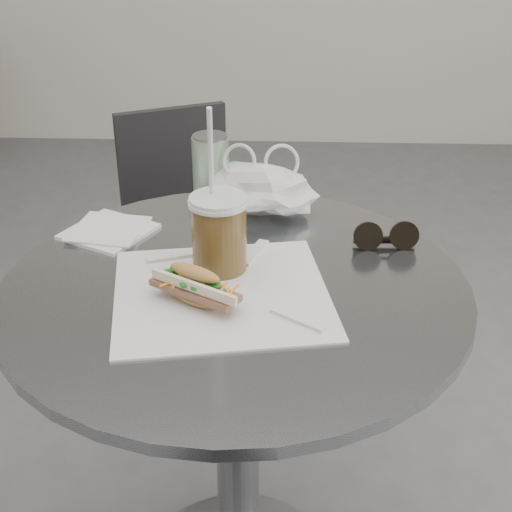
{
  "coord_description": "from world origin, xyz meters",
  "views": [
    {
      "loc": [
        0.07,
        -0.79,
        1.33
      ],
      "look_at": [
        0.03,
        0.2,
        0.79
      ],
      "focal_mm": 50.0,
      "sensor_mm": 36.0,
      "label": 1
    }
  ],
  "objects_px": {
    "chair_far": "(192,264)",
    "sunglasses": "(386,238)",
    "banh_mi": "(195,287)",
    "drink_can": "(211,169)",
    "iced_coffee": "(219,233)",
    "cafe_table": "(237,413)"
  },
  "relations": [
    {
      "from": "drink_can",
      "to": "banh_mi",
      "type": "bearing_deg",
      "value": -88.13
    },
    {
      "from": "chair_far",
      "to": "iced_coffee",
      "type": "xyz_separation_m",
      "value": [
        0.15,
        -0.73,
        0.47
      ]
    },
    {
      "from": "sunglasses",
      "to": "drink_can",
      "type": "height_order",
      "value": "drink_can"
    },
    {
      "from": "drink_can",
      "to": "chair_far",
      "type": "bearing_deg",
      "value": 103.82
    },
    {
      "from": "iced_coffee",
      "to": "sunglasses",
      "type": "distance_m",
      "value": 0.3
    },
    {
      "from": "cafe_table",
      "to": "chair_far",
      "type": "bearing_deg",
      "value": 103.06
    },
    {
      "from": "banh_mi",
      "to": "drink_can",
      "type": "xyz_separation_m",
      "value": [
        -0.01,
        0.39,
        0.04
      ]
    },
    {
      "from": "chair_far",
      "to": "iced_coffee",
      "type": "height_order",
      "value": "iced_coffee"
    },
    {
      "from": "cafe_table",
      "to": "sunglasses",
      "type": "distance_m",
      "value": 0.41
    },
    {
      "from": "drink_can",
      "to": "sunglasses",
      "type": "bearing_deg",
      "value": -30.43
    },
    {
      "from": "chair_far",
      "to": "sunglasses",
      "type": "distance_m",
      "value": 0.88
    },
    {
      "from": "banh_mi",
      "to": "drink_can",
      "type": "distance_m",
      "value": 0.39
    },
    {
      "from": "chair_far",
      "to": "iced_coffee",
      "type": "bearing_deg",
      "value": 77.34
    },
    {
      "from": "banh_mi",
      "to": "sunglasses",
      "type": "xyz_separation_m",
      "value": [
        0.31,
        0.2,
        -0.01
      ]
    },
    {
      "from": "cafe_table",
      "to": "drink_can",
      "type": "relative_size",
      "value": 5.51
    },
    {
      "from": "chair_far",
      "to": "sunglasses",
      "type": "bearing_deg",
      "value": 99.83
    },
    {
      "from": "banh_mi",
      "to": "iced_coffee",
      "type": "relative_size",
      "value": 0.66
    },
    {
      "from": "chair_far",
      "to": "cafe_table",
      "type": "bearing_deg",
      "value": 78.71
    },
    {
      "from": "banh_mi",
      "to": "iced_coffee",
      "type": "xyz_separation_m",
      "value": [
        0.03,
        0.11,
        0.04
      ]
    },
    {
      "from": "sunglasses",
      "to": "chair_far",
      "type": "bearing_deg",
      "value": 119.63
    },
    {
      "from": "banh_mi",
      "to": "sunglasses",
      "type": "distance_m",
      "value": 0.37
    },
    {
      "from": "banh_mi",
      "to": "cafe_table",
      "type": "bearing_deg",
      "value": 81.98
    }
  ]
}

